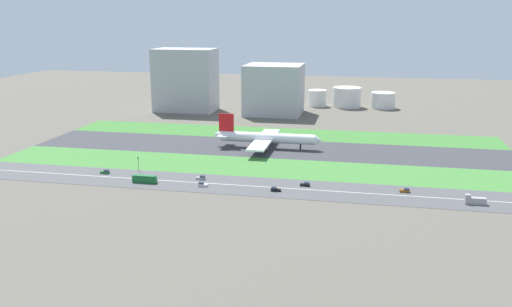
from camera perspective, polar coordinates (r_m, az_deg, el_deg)
The scene contains 21 objects.
ground_plane at distance 313.82m, azimuth 1.40°, elevation 0.57°, with size 800.00×800.00×0.00m, color #5B564C.
runway at distance 313.81m, azimuth 1.40°, elevation 0.58°, with size 280.00×46.00×0.10m, color #38383D.
grass_median_north at distance 353.19m, azimuth 2.58°, elevation 2.15°, with size 280.00×36.00×0.10m, color #3D7A33.
grass_median_south at distance 274.90m, azimuth -0.12°, elevation -1.43°, with size 280.00×36.00×0.10m, color #427F38.
highway at distance 245.01m, azimuth -1.64°, elevation -3.45°, with size 280.00×28.00×0.10m, color #4C4C4F.
highway_centerline at distance 244.99m, azimuth -1.64°, elevation -3.44°, with size 266.00×0.50×0.01m, color silver.
airliner at distance 312.82m, azimuth 0.95°, elevation 1.70°, with size 65.00×56.00×19.70m.
car_2 at distance 244.46m, azimuth -5.79°, elevation -3.35°, with size 4.40×1.80×2.00m.
bus_0 at distance 253.78m, azimuth -11.90°, elevation -2.71°, with size 11.60×2.50×3.50m.
car_0 at distance 236.90m, azimuth 2.09°, elevation -3.87°, with size 4.40×1.80×2.00m.
truck_0 at distance 238.58m, azimuth 22.48°, elevation -4.68°, with size 8.40×2.50×4.00m.
car_1 at distance 244.76m, azimuth 5.34°, elevation -3.31°, with size 4.40×1.80×2.00m.
car_5 at distance 273.26m, azimuth -15.91°, elevation -1.91°, with size 4.40×1.80×2.00m.
car_4 at distance 244.39m, azimuth 15.75°, elevation -3.84°, with size 4.40×1.80×2.00m.
car_3 at distance 254.61m, azimuth -5.91°, elevation -2.62°, with size 4.40×1.80×2.00m.
traffic_light at distance 273.21m, azimuth -12.56°, elevation -0.97°, with size 0.36×0.50×7.20m.
terminal_building at distance 440.91m, azimuth -7.58°, elevation 7.84°, with size 48.68×29.99×50.56m, color #B2B2B7.
hangar_building at distance 423.45m, azimuth 1.95°, elevation 6.90°, with size 44.22×39.80×39.14m, color #B2B2B7.
fuel_tank_west at distance 465.62m, azimuth 6.59°, elevation 5.95°, with size 16.01×16.01×14.02m, color silver.
fuel_tank_centre at distance 463.93m, azimuth 9.76°, elevation 5.99°, with size 24.01×24.01×16.94m, color silver.
fuel_tank_east at distance 464.25m, azimuth 13.50°, elevation 5.59°, with size 20.07×20.07×13.44m, color silver.
Camera 1 is at (53.58, -299.83, 75.60)m, focal length 37.18 mm.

